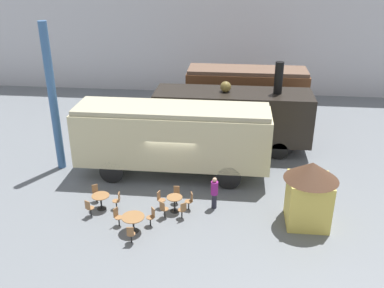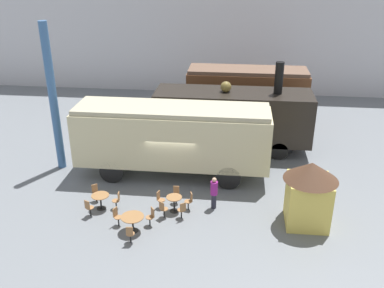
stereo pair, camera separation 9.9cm
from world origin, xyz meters
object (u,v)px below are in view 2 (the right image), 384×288
cafe_table_near (133,219)px  passenger_coach_wooden (247,92)px  passenger_coach_vintage (172,135)px  steam_locomotive (233,115)px  ticket_kiosk (309,190)px  visitor_person (214,192)px  cafe_chair_0 (151,215)px  cafe_table_mid (100,198)px  cafe_table_far (174,201)px

cafe_table_near → passenger_coach_wooden: bearing=70.1°
passenger_coach_wooden → passenger_coach_vintage: 8.98m
steam_locomotive → cafe_table_near: (-4.02, -9.10, -1.54)m
steam_locomotive → ticket_kiosk: steam_locomotive is taller
passenger_coach_wooden → visitor_person: bearing=-97.7°
steam_locomotive → cafe_chair_0: (-3.32, -8.59, -1.64)m
visitor_person → steam_locomotive: bearing=84.4°
ticket_kiosk → cafe_table_mid: bearing=179.2°
cafe_table_near → cafe_table_far: 2.33m
cafe_table_mid → cafe_table_far: 3.46m
passenger_coach_vintage → cafe_table_far: passenger_coach_vintage is taller
passenger_coach_vintage → visitor_person: passenger_coach_vintage is taller
cafe_chair_0 → visitor_person: visitor_person is taller
passenger_coach_wooden → cafe_table_mid: size_ratio=9.81×
passenger_coach_vintage → cafe_table_far: (0.61, -3.62, -1.76)m
passenger_coach_wooden → ticket_kiosk: bearing=-77.6°
visitor_person → cafe_table_mid: bearing=-173.0°
passenger_coach_vintage → passenger_coach_wooden: bearing=64.1°
cafe_table_far → visitor_person: 1.90m
cafe_chair_0 → cafe_table_far: bearing=-160.6°
cafe_table_mid → cafe_table_far: cafe_table_far is taller
passenger_coach_wooden → visitor_person: passenger_coach_wooden is taller
cafe_chair_0 → passenger_coach_vintage: bearing=-129.0°
ticket_kiosk → cafe_table_far: bearing=177.2°
cafe_chair_0 → visitor_person: 3.18m
cafe_table_near → cafe_table_mid: cafe_table_near is taller
steam_locomotive → passenger_coach_wooden: bearing=79.0°
ticket_kiosk → passenger_coach_vintage: bearing=149.2°
passenger_coach_wooden → cafe_table_far: passenger_coach_wooden is taller
passenger_coach_wooden → cafe_table_far: size_ratio=10.62×
passenger_coach_wooden → cafe_chair_0: 13.70m
steam_locomotive → cafe_table_far: steam_locomotive is taller
passenger_coach_wooden → cafe_table_mid: (-6.78, -11.85, -1.75)m
steam_locomotive → cafe_table_mid: (-5.94, -7.52, -1.59)m
steam_locomotive → cafe_table_near: steam_locomotive is taller
cafe_table_far → ticket_kiosk: (5.95, -0.29, 1.11)m
passenger_coach_vintage → cafe_table_near: size_ratio=10.18×
passenger_coach_wooden → cafe_chair_0: bearing=-107.8°
cafe_table_far → cafe_table_mid: bearing=-177.4°
passenger_coach_wooden → cafe_table_far: (-3.32, -11.70, -1.75)m
visitor_person → cafe_chair_0: bearing=-147.1°
cafe_chair_0 → visitor_person: (2.65, 1.72, 0.36)m
passenger_coach_wooden → steam_locomotive: steam_locomotive is taller
cafe_table_far → visitor_person: bearing=15.0°
passenger_coach_wooden → visitor_person: (-1.51, -11.21, -1.44)m
steam_locomotive → cafe_table_near: 10.07m
ticket_kiosk → visitor_person: bearing=169.4°
cafe_table_far → passenger_coach_vintage: bearing=99.5°
cafe_chair_0 → ticket_kiosk: size_ratio=0.29×
passenger_coach_wooden → cafe_table_near: (-4.86, -13.44, -1.69)m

